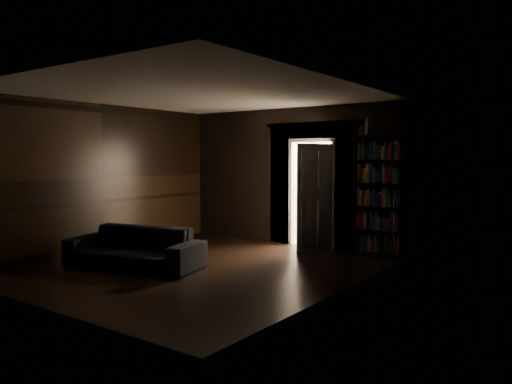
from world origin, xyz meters
The scene contains 9 objects.
ground centered at (0.00, 0.00, 0.00)m, with size 5.50×5.50×0.00m, color black.
room_walls centered at (-0.01, 1.07, 1.68)m, with size 5.02×5.61×2.84m.
kitchen_alcove centered at (0.50, 3.87, 1.21)m, with size 2.20×1.80×2.60m.
sofa centered at (-0.87, -0.64, 0.43)m, with size 2.23×0.97×0.86m, color black.
bookshelf centered at (2.00, 2.59, 1.10)m, with size 0.90×0.32×2.20m, color black.
refrigerator centered at (0.61, 4.11, 0.82)m, with size 0.74×0.68×1.65m, color white.
door centered at (0.81, 2.34, 1.02)m, with size 0.85×0.05×2.05m, color silver.
figurine centered at (1.75, 2.56, 2.36)m, with size 0.10×0.10×0.31m, color silver.
bottles centered at (0.67, 4.07, 1.77)m, with size 0.60×0.08×0.25m, color black.
Camera 1 is at (5.42, -5.98, 1.79)m, focal length 35.00 mm.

